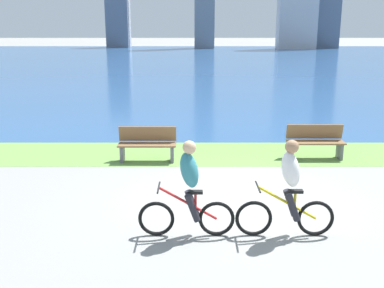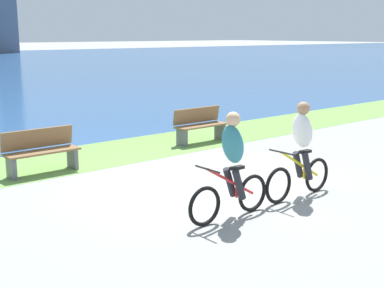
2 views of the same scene
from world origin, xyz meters
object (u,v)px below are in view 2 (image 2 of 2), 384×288
object	(u,v)px
bench_near_path	(200,125)
bench_far_along_path	(41,151)
cyclist_lead	(232,166)
cyclist_trailing	(301,150)

from	to	relation	value
bench_near_path	bench_far_along_path	world-z (taller)	same
cyclist_lead	bench_near_path	bearing A→B (deg)	54.09
cyclist_trailing	bench_near_path	xyz separation A→B (m)	(1.70, 4.61, -0.38)
bench_near_path	bench_far_along_path	size ratio (longest dim) A/B	1.00
cyclist_lead	cyclist_trailing	size ratio (longest dim) A/B	0.99
cyclist_lead	bench_near_path	size ratio (longest dim) A/B	1.10
cyclist_lead	bench_far_along_path	xyz separation A→B (m)	(-1.11, 4.35, -0.38)
cyclist_lead	bench_far_along_path	distance (m)	4.51
cyclist_lead	cyclist_trailing	bearing A→B (deg)	-0.00
cyclist_trailing	cyclist_lead	bearing A→B (deg)	180.00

